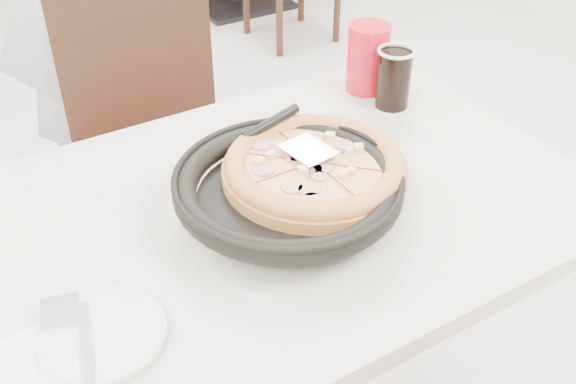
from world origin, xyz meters
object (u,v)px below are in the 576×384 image
pizza_pan (288,196)px  cola_glass (394,80)px  red_cup (368,58)px  pizza (315,172)px  side_plate (103,335)px  chair_far (147,170)px  main_table (273,339)px

pizza_pan → cola_glass: bearing=28.4°
cola_glass → red_cup: size_ratio=0.81×
pizza → side_plate: 0.47m
pizza_pan → pizza: size_ratio=0.96×
chair_far → main_table: bearing=113.4°
chair_far → red_cup: (0.46, -0.35, 0.35)m
pizza_pan → cola_glass: cola_glass is taller
main_table → pizza_pan: 0.42m
cola_glass → red_cup: red_cup is taller
side_plate → red_cup: bearing=28.5°
side_plate → cola_glass: cola_glass is taller
pizza → pizza_pan: bearing=-166.7°
pizza_pan → cola_glass: (0.42, 0.23, 0.02)m
main_table → cola_glass: (0.43, 0.18, 0.44)m
pizza_pan → red_cup: bearing=37.8°
cola_glass → pizza_pan: bearing=-151.6°
main_table → red_cup: red_cup is taller
main_table → side_plate: bearing=-156.8°
pizza_pan → pizza: (0.07, 0.02, 0.02)m
pizza_pan → side_plate: size_ratio=1.77×
pizza_pan → red_cup: size_ratio=2.03×
pizza_pan → main_table: bearing=101.9°
pizza → side_plate: bearing=-164.1°
cola_glass → pizza: bearing=-149.1°
chair_far → cola_glass: size_ratio=7.31×
red_cup → main_table: bearing=-147.2°
pizza → red_cup: (0.35, 0.31, 0.02)m
side_plate → red_cup: 0.92m
main_table → red_cup: size_ratio=7.50×
cola_glass → main_table: bearing=-157.4°
chair_far → cola_glass: bearing=156.5°
pizza → cola_glass: (0.35, 0.21, 0.00)m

